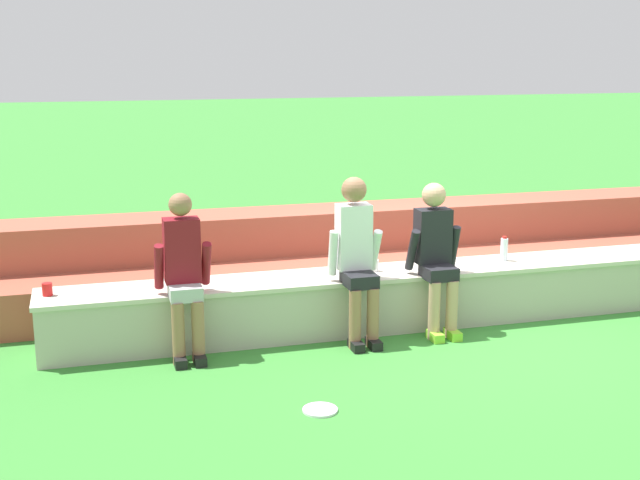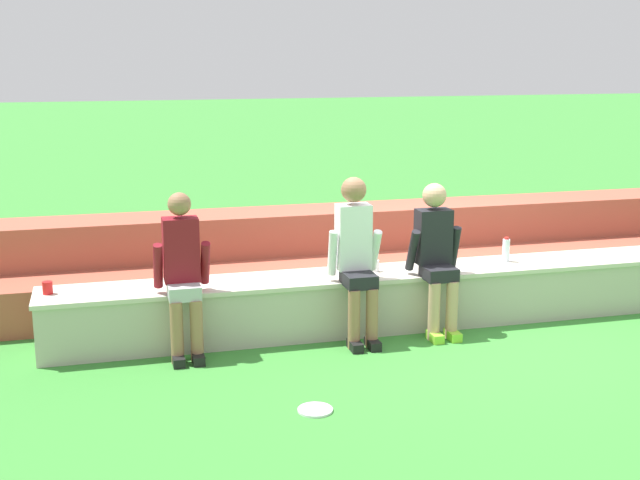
{
  "view_description": "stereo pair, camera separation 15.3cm",
  "coord_description": "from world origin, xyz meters",
  "px_view_note": "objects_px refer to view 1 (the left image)",
  "views": [
    {
      "loc": [
        -3.45,
        -6.97,
        2.6
      ],
      "look_at": [
        -1.35,
        0.29,
        0.9
      ],
      "focal_mm": 46.94,
      "sensor_mm": 36.0,
      "label": 1
    },
    {
      "loc": [
        -3.31,
        -7.01,
        2.6
      ],
      "look_at": [
        -1.35,
        0.29,
        0.9
      ],
      "focal_mm": 46.94,
      "sensor_mm": 36.0,
      "label": 2
    }
  ],
  "objects_px": {
    "water_bottle_mid_right": "(504,249)",
    "plastic_cup_left_end": "(375,266)",
    "person_left_of_center": "(357,254)",
    "frisbee": "(320,410)",
    "plastic_cup_middle": "(47,289)",
    "person_far_left": "(184,272)",
    "person_center": "(436,253)"
  },
  "relations": [
    {
      "from": "person_left_of_center",
      "to": "plastic_cup_middle",
      "type": "bearing_deg",
      "value": 173.02
    },
    {
      "from": "person_far_left",
      "to": "person_left_of_center",
      "type": "bearing_deg",
      "value": 0.1
    },
    {
      "from": "plastic_cup_left_end",
      "to": "plastic_cup_middle",
      "type": "distance_m",
      "value": 2.99
    },
    {
      "from": "plastic_cup_middle",
      "to": "person_left_of_center",
      "type": "bearing_deg",
      "value": -6.98
    },
    {
      "from": "person_far_left",
      "to": "frisbee",
      "type": "xyz_separation_m",
      "value": [
        0.8,
        -1.43,
        -0.76
      ]
    },
    {
      "from": "water_bottle_mid_right",
      "to": "plastic_cup_left_end",
      "type": "relative_size",
      "value": 2.27
    },
    {
      "from": "person_far_left",
      "to": "person_center",
      "type": "relative_size",
      "value": 1.01
    },
    {
      "from": "person_far_left",
      "to": "person_center",
      "type": "distance_m",
      "value": 2.35
    },
    {
      "from": "person_center",
      "to": "person_left_of_center",
      "type": "bearing_deg",
      "value": -179.19
    },
    {
      "from": "water_bottle_mid_right",
      "to": "frisbee",
      "type": "bearing_deg",
      "value": -143.84
    },
    {
      "from": "person_center",
      "to": "water_bottle_mid_right",
      "type": "xyz_separation_m",
      "value": [
        0.9,
        0.34,
        -0.1
      ]
    },
    {
      "from": "person_far_left",
      "to": "person_left_of_center",
      "type": "distance_m",
      "value": 1.56
    },
    {
      "from": "plastic_cup_left_end",
      "to": "frisbee",
      "type": "bearing_deg",
      "value": -120.96
    },
    {
      "from": "water_bottle_mid_right",
      "to": "person_left_of_center",
      "type": "bearing_deg",
      "value": -168.1
    },
    {
      "from": "person_far_left",
      "to": "person_left_of_center",
      "type": "relative_size",
      "value": 0.95
    },
    {
      "from": "person_left_of_center",
      "to": "frisbee",
      "type": "distance_m",
      "value": 1.81
    },
    {
      "from": "person_left_of_center",
      "to": "person_center",
      "type": "xyz_separation_m",
      "value": [
        0.79,
        0.01,
        -0.04
      ]
    },
    {
      "from": "plastic_cup_left_end",
      "to": "frisbee",
      "type": "height_order",
      "value": "plastic_cup_left_end"
    },
    {
      "from": "frisbee",
      "to": "plastic_cup_left_end",
      "type": "bearing_deg",
      "value": 59.04
    },
    {
      "from": "person_left_of_center",
      "to": "water_bottle_mid_right",
      "type": "height_order",
      "value": "person_left_of_center"
    },
    {
      "from": "water_bottle_mid_right",
      "to": "frisbee",
      "type": "xyz_separation_m",
      "value": [
        -2.44,
        -1.78,
        -0.66
      ]
    },
    {
      "from": "frisbee",
      "to": "person_far_left",
      "type": "bearing_deg",
      "value": 119.39
    },
    {
      "from": "plastic_cup_left_end",
      "to": "plastic_cup_middle",
      "type": "xyz_separation_m",
      "value": [
        -2.99,
        0.01,
        0.0
      ]
    },
    {
      "from": "plastic_cup_middle",
      "to": "frisbee",
      "type": "height_order",
      "value": "plastic_cup_middle"
    },
    {
      "from": "person_left_of_center",
      "to": "frisbee",
      "type": "height_order",
      "value": "person_left_of_center"
    },
    {
      "from": "person_left_of_center",
      "to": "water_bottle_mid_right",
      "type": "xyz_separation_m",
      "value": [
        1.68,
        0.35,
        -0.14
      ]
    },
    {
      "from": "person_far_left",
      "to": "person_center",
      "type": "height_order",
      "value": "person_far_left"
    },
    {
      "from": "person_far_left",
      "to": "person_left_of_center",
      "type": "xyz_separation_m",
      "value": [
        1.56,
        0.0,
        0.05
      ]
    },
    {
      "from": "person_far_left",
      "to": "water_bottle_mid_right",
      "type": "relative_size",
      "value": 5.76
    },
    {
      "from": "person_center",
      "to": "frisbee",
      "type": "relative_size",
      "value": 5.4
    },
    {
      "from": "person_far_left",
      "to": "plastic_cup_middle",
      "type": "height_order",
      "value": "person_far_left"
    },
    {
      "from": "frisbee",
      "to": "plastic_cup_middle",
      "type": "bearing_deg",
      "value": 137.76
    }
  ]
}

